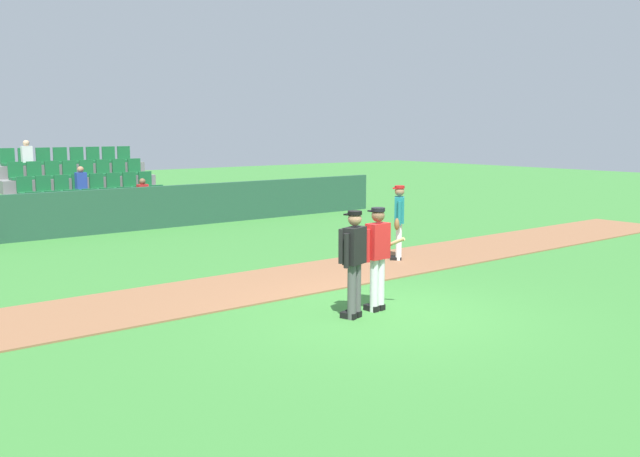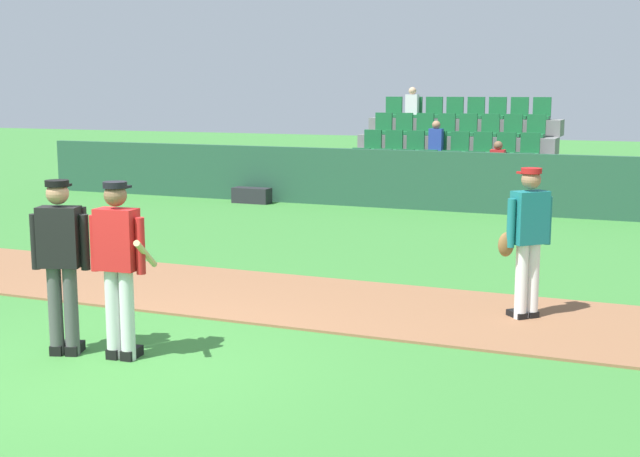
# 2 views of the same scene
# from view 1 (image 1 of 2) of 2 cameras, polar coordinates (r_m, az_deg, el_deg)

# --- Properties ---
(ground_plane) EXTENTS (80.00, 80.00, 0.00)m
(ground_plane) POSITION_cam_1_polar(r_m,az_deg,el_deg) (11.69, 5.17, -6.97)
(ground_plane) COLOR #387A33
(infield_dirt_path) EXTENTS (28.00, 2.46, 0.03)m
(infield_dirt_path) POSITION_cam_1_polar(r_m,az_deg,el_deg) (13.93, -3.33, -4.40)
(infield_dirt_path) COLOR brown
(infield_dirt_path) RESTS_ON ground
(dugout_fence) EXTENTS (20.00, 0.16, 1.31)m
(dugout_fence) POSITION_cam_1_polar(r_m,az_deg,el_deg) (21.30, -16.68, 1.41)
(dugout_fence) COLOR #234C38
(dugout_fence) RESTS_ON ground
(stadium_bleachers) EXTENTS (5.00, 3.80, 2.70)m
(stadium_bleachers) POSITION_cam_1_polar(r_m,az_deg,el_deg) (23.43, -18.79, 2.11)
(stadium_bleachers) COLOR slate
(stadium_bleachers) RESTS_ON ground
(batter_red_jersey) EXTENTS (0.71, 0.76, 1.76)m
(batter_red_jersey) POSITION_cam_1_polar(r_m,az_deg,el_deg) (11.63, 4.78, -2.16)
(batter_red_jersey) COLOR silver
(batter_red_jersey) RESTS_ON ground
(umpire_home_plate) EXTENTS (0.57, 0.40, 1.76)m
(umpire_home_plate) POSITION_cam_1_polar(r_m,az_deg,el_deg) (11.15, 2.77, -2.42)
(umpire_home_plate) COLOR #4C4C4C
(umpire_home_plate) RESTS_ON ground
(runner_teal_jersey) EXTENTS (0.56, 0.50, 1.76)m
(runner_teal_jersey) POSITION_cam_1_polar(r_m,az_deg,el_deg) (16.09, 6.52, 0.70)
(runner_teal_jersey) COLOR white
(runner_teal_jersey) RESTS_ON ground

